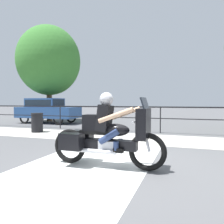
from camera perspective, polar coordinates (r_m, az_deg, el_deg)
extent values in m
plane|color=#565659|center=(4.92, 5.21, -13.54)|extent=(120.00, 120.00, 0.00)
cube|color=#B7B2A8|center=(8.18, 11.04, -7.03)|extent=(44.00, 2.40, 0.01)
cube|color=silver|center=(5.03, -5.74, -13.13)|extent=(2.63, 6.00, 0.01)
cube|color=black|center=(9.81, 12.55, 1.26)|extent=(36.00, 0.04, 0.06)
cube|color=black|center=(9.83, 12.53, -1.65)|extent=(36.00, 0.03, 0.04)
cylinder|color=black|center=(11.59, -13.39, -1.32)|extent=(0.05, 0.05, 1.18)
cylinder|color=black|center=(9.84, 12.52, -2.00)|extent=(0.05, 0.05, 1.18)
torus|color=black|center=(4.44, 9.24, -10.25)|extent=(0.76, 0.11, 0.76)
torus|color=black|center=(5.04, -10.94, -8.72)|extent=(0.76, 0.11, 0.76)
cube|color=black|center=(4.65, -1.52, -8.38)|extent=(1.33, 0.22, 0.20)
cube|color=silver|center=(4.65, -1.11, -9.01)|extent=(0.34, 0.26, 0.26)
ellipsoid|color=black|center=(4.53, 0.96, -4.71)|extent=(0.59, 0.30, 0.26)
cube|color=black|center=(4.67, -3.53, -5.23)|extent=(0.77, 0.28, 0.08)
cube|color=black|center=(4.37, 8.26, -3.03)|extent=(0.20, 0.59, 0.60)
cube|color=#1E232B|center=(4.34, 8.55, 2.25)|extent=(0.10, 0.50, 0.24)
cylinder|color=silver|center=(4.39, 6.47, -2.33)|extent=(0.04, 0.70, 0.04)
cylinder|color=silver|center=(4.61, -4.70, -10.13)|extent=(0.96, 0.09, 0.09)
cube|color=black|center=(4.71, -10.53, -7.56)|extent=(0.48, 0.28, 0.35)
cube|color=black|center=(5.13, -7.85, -6.71)|extent=(0.48, 0.28, 0.35)
cylinder|color=silver|center=(4.39, 8.88, -6.67)|extent=(0.19, 0.06, 0.56)
cube|color=black|center=(4.59, -1.93, -1.58)|extent=(0.31, 0.36, 0.57)
sphere|color=tan|center=(4.56, -1.47, 3.11)|extent=(0.23, 0.23, 0.23)
sphere|color=#B7B7BC|center=(4.56, -1.47, 3.36)|extent=(0.29, 0.29, 0.29)
cylinder|color=navy|center=(4.44, -0.81, -6.43)|extent=(0.44, 0.13, 0.34)
cylinder|color=navy|center=(4.42, 1.04, -8.82)|extent=(0.11, 0.11, 0.18)
cube|color=black|center=(4.42, 1.66, -10.00)|extent=(0.20, 0.10, 0.09)
cylinder|color=navy|center=(4.72, 0.45, -5.89)|extent=(0.44, 0.13, 0.34)
cylinder|color=navy|center=(4.70, 2.19, -8.14)|extent=(0.11, 0.11, 0.18)
cube|color=black|center=(4.70, 2.78, -9.24)|extent=(0.20, 0.10, 0.09)
cylinder|color=tan|center=(4.18, 0.97, -0.87)|extent=(0.72, 0.09, 0.33)
cylinder|color=tan|center=(4.76, 3.24, -0.46)|extent=(0.72, 0.09, 0.33)
cube|color=black|center=(4.71, -5.34, -2.73)|extent=(0.32, 0.29, 0.34)
cube|color=#284C84|center=(14.71, -16.34, -0.09)|extent=(4.01, 1.67, 0.69)
cube|color=#284C84|center=(14.84, -17.12, 2.34)|extent=(2.08, 1.47, 0.57)
cube|color=#19232D|center=(14.26, -13.81, 2.37)|extent=(0.04, 1.30, 0.45)
cube|color=#19232D|center=(14.84, -17.12, 2.34)|extent=(1.92, 1.50, 0.37)
torus|color=black|center=(13.40, -13.90, -1.78)|extent=(0.72, 0.11, 0.72)
torus|color=black|center=(14.70, -10.63, -1.37)|extent=(0.72, 0.11, 0.72)
torus|color=black|center=(14.90, -21.93, -1.46)|extent=(0.72, 0.11, 0.72)
torus|color=black|center=(16.09, -18.33, -1.12)|extent=(0.72, 0.11, 0.72)
cylinder|color=black|center=(10.44, -18.97, -2.81)|extent=(0.51, 0.51, 0.82)
cylinder|color=black|center=(10.41, -19.00, -0.41)|extent=(0.53, 0.53, 0.06)
cylinder|color=brown|center=(16.17, -16.05, 2.03)|extent=(0.37, 0.37, 2.47)
ellipsoid|color=#3D7F33|center=(16.44, -16.18, 12.75)|extent=(4.42, 4.42, 4.86)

